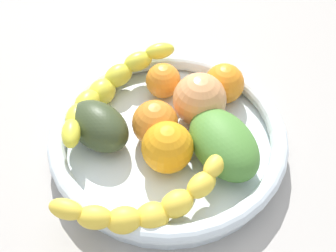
{
  "coord_description": "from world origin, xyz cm",
  "views": [
    {
      "loc": [
        36.93,
        -15.39,
        53.74
      ],
      "look_at": [
        0.0,
        0.0,
        7.86
      ],
      "focal_mm": 48.54,
      "sensor_mm": 36.0,
      "label": 1
    }
  ],
  "objects": [
    {
      "name": "kitchen_counter",
      "position": [
        0.0,
        0.0,
        1.5
      ],
      "size": [
        120.0,
        120.0,
        3.0
      ],
      "primitive_type": "cube",
      "color": "#A49F99",
      "rests_on": "ground"
    },
    {
      "name": "fruit_bowl",
      "position": [
        0.0,
        0.0,
        5.18
      ],
      "size": [
        32.73,
        32.73,
        4.26
      ],
      "color": "silver",
      "rests_on": "kitchen_counter"
    },
    {
      "name": "banana_draped_left",
      "position": [
        -9.77,
        -5.42,
        7.96
      ],
      "size": [
        15.0,
        20.85,
        5.71
      ],
      "color": "yellow",
      "rests_on": "fruit_bowl"
    },
    {
      "name": "banana_draped_right",
      "position": [
        10.43,
        -6.75,
        7.73
      ],
      "size": [
        7.71,
        23.11,
        5.24
      ],
      "color": "yellow",
      "rests_on": "fruit_bowl"
    },
    {
      "name": "orange_front",
      "position": [
        -1.04,
        -1.45,
        8.0
      ],
      "size": [
        6.29,
        6.29,
        6.29
      ],
      "primitive_type": "sphere",
      "color": "orange",
      "rests_on": "fruit_bowl"
    },
    {
      "name": "orange_mid_left",
      "position": [
        -8.83,
        2.91,
        7.47
      ],
      "size": [
        5.23,
        5.23,
        5.23
      ],
      "primitive_type": "sphere",
      "color": "orange",
      "rests_on": "fruit_bowl"
    },
    {
      "name": "orange_mid_right",
      "position": [
        3.63,
        -1.59,
        8.25
      ],
      "size": [
        6.78,
        6.78,
        6.78
      ],
      "primitive_type": "sphere",
      "color": "orange",
      "rests_on": "fruit_bowl"
    },
    {
      "name": "orange_rear",
      "position": [
        -4.48,
        10.76,
        7.83
      ],
      "size": [
        5.94,
        5.94,
        5.94
      ],
      "primitive_type": "sphere",
      "color": "orange",
      "rests_on": "fruit_bowl"
    },
    {
      "name": "mango_green",
      "position": [
        5.7,
        5.42,
        7.97
      ],
      "size": [
        12.55,
        8.61,
        6.23
      ],
      "primitive_type": "ellipsoid",
      "rotation": [
        0.0,
        0.0,
        3.21
      ],
      "color": "#4E8836",
      "rests_on": "fruit_bowl"
    },
    {
      "name": "peach_blush",
      "position": [
        -2.19,
        5.67,
        8.62
      ],
      "size": [
        7.53,
        7.53,
        7.53
      ],
      "primitive_type": "sphere",
      "color": "#EA9E60",
      "rests_on": "fruit_bowl"
    },
    {
      "name": "avocado_dark",
      "position": [
        -3.67,
        -8.61,
        7.78
      ],
      "size": [
        11.43,
        10.03,
        5.84
      ],
      "primitive_type": "ellipsoid",
      "rotation": [
        0.0,
        0.0,
        0.45
      ],
      "color": "#354226",
      "rests_on": "fruit_bowl"
    }
  ]
}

